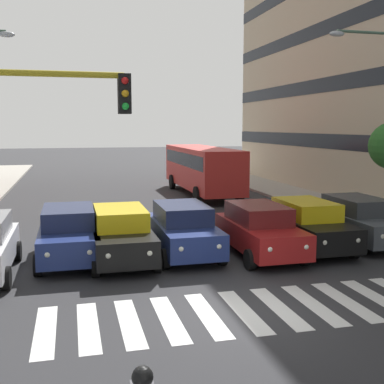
{
  "coord_description": "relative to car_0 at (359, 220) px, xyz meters",
  "views": [
    {
      "loc": [
        3.85,
        10.3,
        4.33
      ],
      "look_at": [
        -0.27,
        -6.1,
        2.03
      ],
      "focal_mm": 45.23,
      "sensor_mm": 36.0,
      "label": 1
    }
  ],
  "objects": [
    {
      "name": "ground_plane",
      "position": [
        6.43,
        5.25,
        -0.89
      ],
      "size": [
        180.0,
        180.0,
        0.0
      ],
      "primitive_type": "plane",
      "color": "#2D2D30"
    },
    {
      "name": "crosswalk_markings",
      "position": [
        6.43,
        5.25,
        -0.88
      ],
      "size": [
        9.45,
        2.8,
        0.01
      ],
      "color": "silver",
      "rests_on": "ground_plane"
    },
    {
      "name": "car_0",
      "position": [
        0.0,
        0.0,
        0.0
      ],
      "size": [
        2.02,
        4.44,
        1.72
      ],
      "color": "#474C51",
      "rests_on": "ground_plane"
    },
    {
      "name": "car_1",
      "position": [
        2.23,
        0.3,
        0.0
      ],
      "size": [
        2.02,
        4.44,
        1.72
      ],
      "color": "black",
      "rests_on": "ground_plane"
    },
    {
      "name": "car_2",
      "position": [
        4.2,
        0.67,
        0.0
      ],
      "size": [
        2.02,
        4.44,
        1.72
      ],
      "color": "maroon",
      "rests_on": "ground_plane"
    },
    {
      "name": "car_3",
      "position": [
        6.68,
        -0.02,
        0.0
      ],
      "size": [
        2.02,
        4.44,
        1.72
      ],
      "color": "navy",
      "rests_on": "ground_plane"
    },
    {
      "name": "car_4",
      "position": [
        8.79,
        0.23,
        0.0
      ],
      "size": [
        2.02,
        4.44,
        1.72
      ],
      "color": "black",
      "rests_on": "ground_plane"
    },
    {
      "name": "car_5",
      "position": [
        10.42,
        -0.28,
        0.0
      ],
      "size": [
        2.02,
        4.44,
        1.72
      ],
      "color": "navy",
      "rests_on": "ground_plane"
    },
    {
      "name": "bus_behind_traffic",
      "position": [
        2.23,
        -13.96,
        0.97
      ],
      "size": [
        2.78,
        10.5,
        3.0
      ],
      "color": "red",
      "rests_on": "ground_plane"
    }
  ]
}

